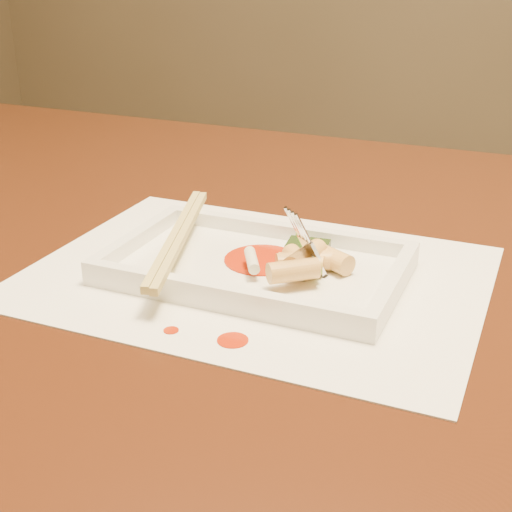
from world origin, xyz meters
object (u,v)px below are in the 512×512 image
at_px(placemat, 256,275).
at_px(chopstick_a, 175,235).
at_px(fork, 341,192).
at_px(plate_base, 256,270).
at_px(table, 236,331).

xyz_separation_m(placemat, chopstick_a, (-0.08, -0.00, 0.03)).
bearing_deg(chopstick_a, fork, 6.75).
distance_m(plate_base, chopstick_a, 0.08).
relative_size(table, chopstick_a, 5.97).
bearing_deg(fork, placemat, -165.58).
distance_m(table, placemat, 0.13).
bearing_deg(chopstick_a, placemat, 0.00).
xyz_separation_m(chopstick_a, fork, (0.15, 0.02, 0.06)).
height_order(table, fork, fork).
bearing_deg(placemat, plate_base, -90.00).
distance_m(table, fork, 0.22).
bearing_deg(fork, table, 159.50).
bearing_deg(fork, chopstick_a, -173.25).
relative_size(placemat, chopstick_a, 1.70).
relative_size(plate_base, chopstick_a, 1.11).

